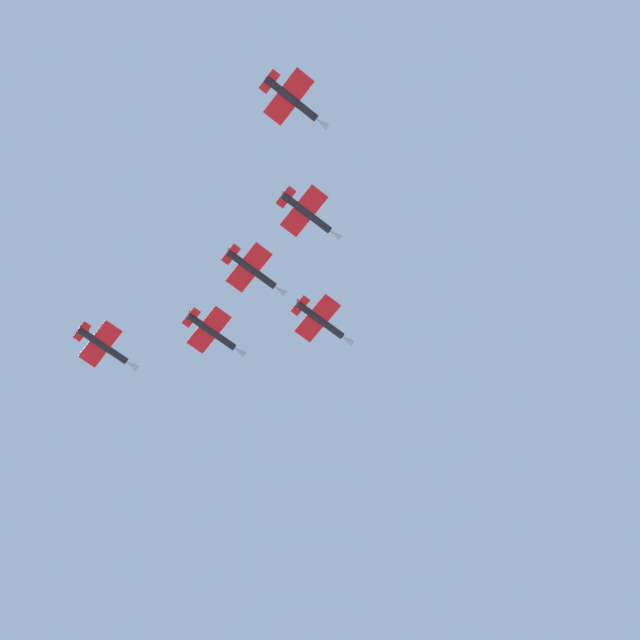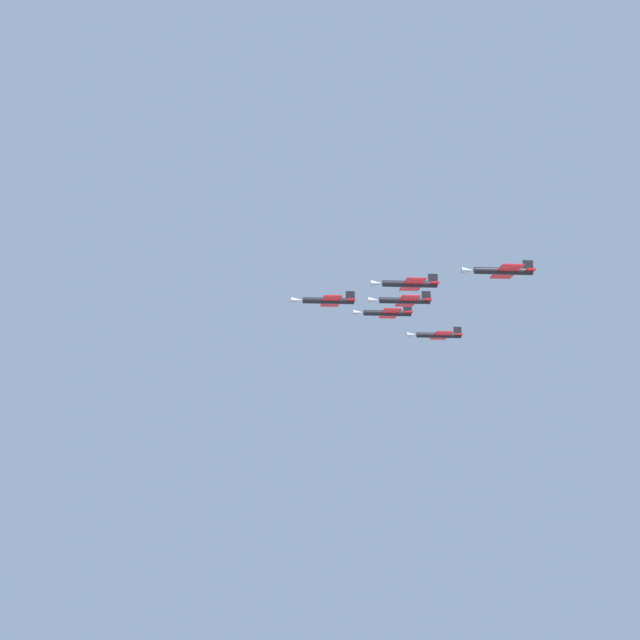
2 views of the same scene
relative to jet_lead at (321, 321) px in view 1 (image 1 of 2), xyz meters
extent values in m
cylinder|color=black|center=(-0.09, -0.26, -0.01)|extent=(4.62, 10.21, 1.27)
cone|color=#9EA3AD|center=(2.00, 5.72, -0.01)|extent=(1.90, 2.57, 1.20)
cube|color=red|center=(-0.28, -0.80, -0.07)|extent=(9.92, 6.52, 0.21)
cube|color=red|center=(-1.59, -4.55, -0.01)|extent=(4.23, 2.82, 0.21)
cube|color=black|center=(-1.56, -4.46, 1.03)|extent=(0.78, 1.80, 2.07)
cylinder|color=black|center=(-18.10, -8.94, 0.11)|extent=(4.62, 10.21, 1.27)
cone|color=#9EA3AD|center=(-16.01, -2.96, 0.11)|extent=(1.90, 2.57, 1.20)
cube|color=red|center=(-18.29, -9.49, 0.05)|extent=(9.92, 6.52, 0.21)
cube|color=red|center=(-19.60, -13.23, 0.11)|extent=(4.23, 2.82, 0.21)
cube|color=black|center=(-19.57, -13.14, 1.14)|extent=(0.78, 1.80, 2.07)
cylinder|color=black|center=(8.59, -18.27, 0.92)|extent=(4.62, 10.21, 1.27)
cone|color=#9EA3AD|center=(10.68, -12.29, 0.92)|extent=(1.90, 2.57, 1.20)
cube|color=red|center=(8.40, -18.82, 0.87)|extent=(9.92, 6.52, 0.21)
cube|color=red|center=(7.09, -22.56, 0.92)|extent=(4.23, 2.82, 0.21)
cube|color=black|center=(7.12, -22.47, 1.96)|extent=(0.78, 1.80, 2.07)
cylinder|color=black|center=(-5.22, -14.94, 0.31)|extent=(4.62, 10.21, 1.27)
cone|color=#9EA3AD|center=(-3.13, -8.96, 0.31)|extent=(1.90, 2.57, 1.20)
cube|color=red|center=(-5.41, -15.49, 0.25)|extent=(9.92, 6.52, 0.21)
cube|color=red|center=(-6.72, -19.23, 0.31)|extent=(4.23, 2.82, 0.21)
cube|color=black|center=(-6.69, -19.14, 1.35)|extent=(0.78, 1.80, 2.07)
cylinder|color=black|center=(-36.12, -17.62, -0.93)|extent=(4.62, 10.21, 1.27)
cone|color=#9EA3AD|center=(-34.02, -11.64, -0.93)|extent=(1.90, 2.57, 1.20)
cube|color=red|center=(-36.31, -18.17, -0.98)|extent=(9.92, 6.52, 0.21)
cube|color=red|center=(-37.61, -21.91, -0.93)|extent=(4.23, 2.82, 0.21)
cube|color=black|center=(-37.58, -21.82, 0.11)|extent=(0.78, 1.80, 2.07)
cylinder|color=black|center=(17.27, -36.28, -0.85)|extent=(4.62, 10.21, 1.27)
cone|color=#9EA3AD|center=(19.36, -30.30, -0.85)|extent=(1.90, 2.57, 1.20)
cube|color=red|center=(17.08, -36.83, -0.90)|extent=(9.92, 6.52, 0.21)
cube|color=red|center=(15.77, -40.57, -0.85)|extent=(4.23, 2.82, 0.21)
cube|color=black|center=(15.80, -40.48, 0.19)|extent=(0.78, 1.80, 2.07)
camera|label=1|loc=(34.14, -54.04, -154.76)|focal=51.75mm
camera|label=2|loc=(-173.95, 78.87, -46.30)|focal=54.84mm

